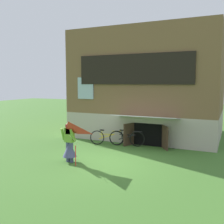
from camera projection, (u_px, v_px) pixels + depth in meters
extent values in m
plane|color=#3D6B28|center=(105.00, 161.00, 9.92)|extent=(60.00, 60.00, 0.00)
cube|color=#ADA393|center=(150.00, 122.00, 15.06)|extent=(7.57, 5.58, 1.38)
cube|color=brown|center=(151.00, 72.00, 14.75)|extent=(7.57, 5.58, 4.28)
cube|color=black|center=(133.00, 69.00, 12.19)|extent=(5.59, 0.08, 1.41)
cube|color=#9EB7C6|center=(133.00, 69.00, 12.21)|extent=(5.43, 0.04, 1.29)
cube|color=#9EB7C6|center=(86.00, 88.00, 13.38)|extent=(0.90, 0.06, 1.10)
cube|color=black|center=(148.00, 135.00, 12.23)|extent=(1.40, 0.03, 1.05)
cube|color=#3D2B1E|center=(129.00, 134.00, 12.33)|extent=(0.34, 0.67, 1.05)
cube|color=#3D2B1E|center=(165.00, 138.00, 11.62)|extent=(0.43, 0.62, 1.05)
cube|color=#B2B2B7|center=(145.00, 117.00, 11.65)|extent=(2.91, 1.09, 0.18)
cylinder|color=#474C75|center=(68.00, 152.00, 9.78)|extent=(0.14, 0.14, 0.76)
cylinder|color=#474C75|center=(71.00, 152.00, 9.72)|extent=(0.14, 0.14, 0.76)
cone|color=#474C75|center=(70.00, 149.00, 9.74)|extent=(0.52, 0.52, 0.57)
cube|color=#72AD38|center=(69.00, 135.00, 9.68)|extent=(0.34, 0.20, 0.54)
cylinder|color=#72AD38|center=(63.00, 134.00, 9.67)|extent=(0.16, 0.31, 0.50)
cylinder|color=#72AD38|center=(73.00, 135.00, 9.49)|extent=(0.16, 0.31, 0.50)
cube|color=maroon|center=(68.00, 129.00, 9.60)|extent=(0.20, 0.08, 0.36)
sphere|color=#D8AD8E|center=(69.00, 125.00, 9.63)|extent=(0.21, 0.21, 0.21)
pyramid|color=red|center=(68.00, 133.00, 9.01)|extent=(0.92, 0.71, 0.56)
cylinder|color=beige|center=(74.00, 140.00, 9.32)|extent=(0.01, 0.59, 0.48)
cylinder|color=red|center=(76.00, 156.00, 9.29)|extent=(0.03, 0.03, 0.74)
torus|color=black|center=(137.00, 139.00, 12.12)|extent=(0.70, 0.19, 0.71)
torus|color=black|center=(117.00, 138.00, 12.33)|extent=(0.70, 0.19, 0.71)
cylinder|color=black|center=(127.00, 135.00, 12.20)|extent=(0.71, 0.18, 0.04)
cylinder|color=black|center=(127.00, 137.00, 12.22)|extent=(0.78, 0.20, 0.29)
cylinder|color=black|center=(122.00, 134.00, 12.26)|extent=(0.04, 0.04, 0.40)
cube|color=black|center=(122.00, 130.00, 12.24)|extent=(0.20, 0.08, 0.05)
cylinder|color=black|center=(137.00, 132.00, 12.08)|extent=(0.44, 0.12, 0.03)
torus|color=black|center=(116.00, 138.00, 12.38)|extent=(0.66, 0.25, 0.68)
torus|color=black|center=(97.00, 138.00, 12.49)|extent=(0.66, 0.25, 0.68)
cylinder|color=gold|center=(107.00, 134.00, 12.41)|extent=(0.67, 0.25, 0.04)
cylinder|color=gold|center=(107.00, 136.00, 12.43)|extent=(0.73, 0.27, 0.28)
cylinder|color=gold|center=(102.00, 134.00, 12.44)|extent=(0.04, 0.04, 0.38)
cube|color=black|center=(102.00, 130.00, 12.42)|extent=(0.20, 0.08, 0.05)
cylinder|color=gold|center=(116.00, 131.00, 12.34)|extent=(0.43, 0.16, 0.03)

